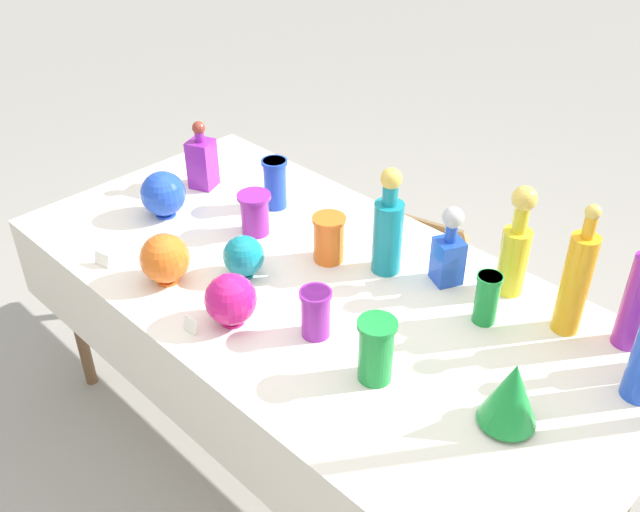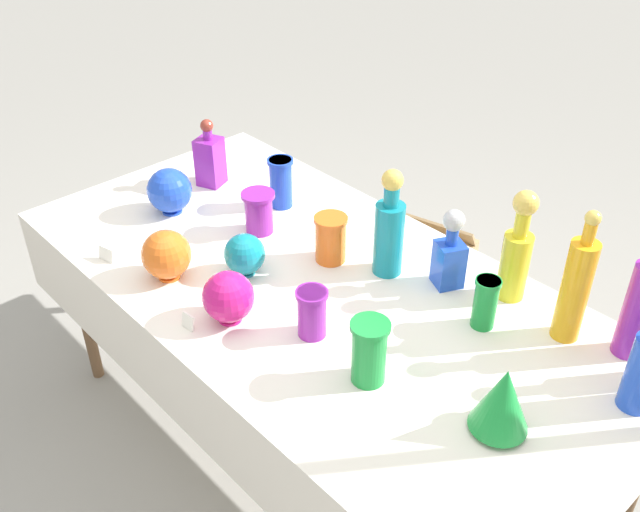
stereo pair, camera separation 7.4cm
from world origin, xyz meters
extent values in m
plane|color=gray|center=(0.00, 0.00, 0.00)|extent=(40.00, 40.00, 0.00)
cube|color=white|center=(0.00, 0.00, 0.74)|extent=(2.01, 0.97, 0.03)
cube|color=white|center=(0.00, -0.49, 0.61)|extent=(2.01, 0.01, 0.30)
cylinder|color=brown|center=(-0.91, -0.39, 0.36)|extent=(0.04, 0.04, 0.73)
cylinder|color=brown|center=(-0.91, 0.39, 0.36)|extent=(0.04, 0.04, 0.73)
cylinder|color=brown|center=(0.91, 0.39, 0.36)|extent=(0.04, 0.04, 0.73)
cylinder|color=purple|center=(0.77, 0.39, 0.90)|extent=(0.08, 0.08, 0.27)
cylinder|color=yellow|center=(0.42, 0.37, 0.86)|extent=(0.08, 0.08, 0.21)
cylinder|color=yellow|center=(0.42, 0.37, 1.01)|extent=(0.04, 0.04, 0.08)
sphere|color=gold|center=(0.42, 0.37, 1.07)|extent=(0.07, 0.07, 0.07)
cylinder|color=orange|center=(0.62, 0.33, 0.91)|extent=(0.08, 0.08, 0.30)
cylinder|color=orange|center=(0.62, 0.33, 1.09)|extent=(0.03, 0.03, 0.06)
sphere|color=gold|center=(0.62, 0.33, 1.13)|extent=(0.04, 0.04, 0.04)
cylinder|color=teal|center=(0.09, 0.20, 0.88)|extent=(0.09, 0.09, 0.23)
cylinder|color=teal|center=(0.09, 0.20, 1.02)|extent=(0.05, 0.05, 0.06)
sphere|color=gold|center=(0.09, 0.20, 1.07)|extent=(0.06, 0.06, 0.06)
cube|color=purple|center=(-0.73, 0.13, 0.85)|extent=(0.11, 0.11, 0.18)
cylinder|color=purple|center=(-0.73, 0.13, 0.96)|extent=(0.03, 0.03, 0.04)
sphere|color=maroon|center=(-0.73, 0.13, 0.99)|extent=(0.05, 0.05, 0.05)
cube|color=blue|center=(0.26, 0.28, 0.83)|extent=(0.10, 0.10, 0.14)
cylinder|color=blue|center=(0.26, 0.28, 0.93)|extent=(0.04, 0.04, 0.06)
sphere|color=#B2B2B7|center=(0.26, 0.28, 0.98)|extent=(0.06, 0.06, 0.06)
cylinder|color=blue|center=(-0.43, 0.21, 0.85)|extent=(0.08, 0.08, 0.18)
cylinder|color=blue|center=(-0.43, 0.21, 0.93)|extent=(0.09, 0.09, 0.01)
cylinder|color=#198C38|center=(0.38, -0.18, 0.85)|extent=(0.09, 0.09, 0.18)
cylinder|color=#198C38|center=(0.38, -0.18, 0.93)|extent=(0.10, 0.10, 0.01)
cylinder|color=orange|center=(-0.07, 0.11, 0.84)|extent=(0.10, 0.10, 0.15)
cylinder|color=orange|center=(-0.07, 0.11, 0.91)|extent=(0.10, 0.10, 0.01)
cylinder|color=#198C38|center=(0.44, 0.20, 0.84)|extent=(0.07, 0.07, 0.15)
cylinder|color=#198C38|center=(0.44, 0.20, 0.91)|extent=(0.07, 0.07, 0.01)
cylinder|color=purple|center=(-0.35, 0.05, 0.83)|extent=(0.09, 0.09, 0.14)
cylinder|color=purple|center=(-0.35, 0.05, 0.90)|extent=(0.11, 0.11, 0.01)
cylinder|color=purple|center=(0.15, -0.17, 0.83)|extent=(0.08, 0.08, 0.14)
cylinder|color=purple|center=(0.15, -0.17, 0.90)|extent=(0.09, 0.09, 0.01)
cylinder|color=#198C38|center=(0.70, -0.08, 0.77)|extent=(0.07, 0.07, 0.01)
cone|color=#198C38|center=(0.70, -0.08, 0.86)|extent=(0.14, 0.14, 0.17)
cylinder|color=blue|center=(-0.65, -0.09, 0.76)|extent=(0.07, 0.07, 0.01)
sphere|color=blue|center=(-0.65, -0.09, 0.84)|extent=(0.15, 0.15, 0.15)
cylinder|color=orange|center=(-0.33, -0.31, 0.76)|extent=(0.07, 0.07, 0.01)
sphere|color=orange|center=(-0.33, -0.31, 0.84)|extent=(0.15, 0.15, 0.15)
cylinder|color=#C61972|center=(-0.05, -0.30, 0.76)|extent=(0.07, 0.07, 0.01)
sphere|color=#C61972|center=(-0.05, -0.30, 0.84)|extent=(0.14, 0.14, 0.14)
cylinder|color=teal|center=(-0.19, -0.13, 0.76)|extent=(0.06, 0.06, 0.01)
sphere|color=teal|center=(-0.19, -0.13, 0.83)|extent=(0.13, 0.13, 0.13)
cube|color=white|center=(-0.10, -0.40, 0.78)|extent=(0.05, 0.02, 0.04)
cube|color=white|center=(-0.54, -0.41, 0.78)|extent=(0.06, 0.03, 0.04)
cube|color=tan|center=(-0.34, 0.84, 0.18)|extent=(0.55, 0.46, 0.37)
cube|color=tan|center=(-0.34, 0.94, 0.41)|extent=(0.43, 0.17, 0.09)
camera|label=1|loc=(1.20, -1.21, 2.03)|focal=40.00mm
camera|label=2|loc=(1.25, -1.16, 2.03)|focal=40.00mm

